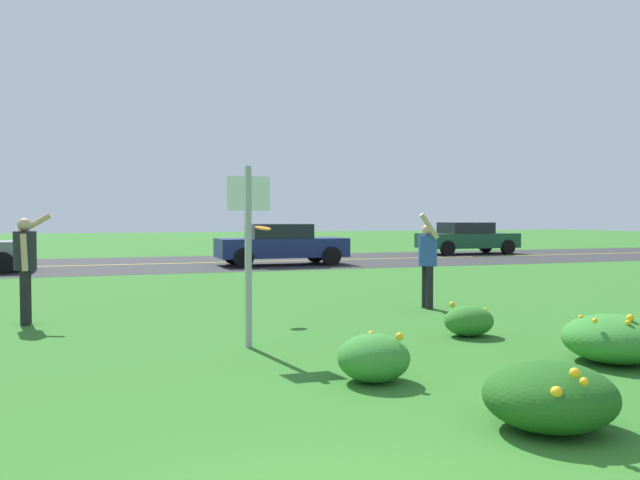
% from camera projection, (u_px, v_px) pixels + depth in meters
% --- Properties ---
extents(ground_plane, '(120.00, 120.00, 0.00)m').
position_uv_depth(ground_plane, '(161.00, 300.00, 12.94)').
color(ground_plane, '#2D6B23').
extents(highway_strip, '(120.00, 8.54, 0.01)m').
position_uv_depth(highway_strip, '(135.00, 264.00, 22.78)').
color(highway_strip, '#2D2D30').
rests_on(highway_strip, ground).
extents(highway_center_stripe, '(120.00, 0.16, 0.00)m').
position_uv_depth(highway_center_stripe, '(135.00, 264.00, 22.78)').
color(highway_center_stripe, yellow).
rests_on(highway_center_stripe, ground).
extents(daylily_clump_mid_left, '(1.15, 1.19, 0.60)m').
position_uv_depth(daylily_clump_mid_left, '(614.00, 339.00, 7.39)').
color(daylily_clump_mid_left, '#337F2D').
rests_on(daylily_clump_mid_left, ground).
extents(daylily_clump_mid_center, '(0.72, 0.60, 0.47)m').
position_uv_depth(daylily_clump_mid_center, '(469.00, 321.00, 9.04)').
color(daylily_clump_mid_center, '#2D7526').
rests_on(daylily_clump_mid_center, ground).
extents(daylily_clump_front_left, '(1.07, 1.00, 0.58)m').
position_uv_depth(daylily_clump_front_left, '(550.00, 396.00, 5.06)').
color(daylily_clump_front_left, '#1E5619').
rests_on(daylily_clump_front_left, ground).
extents(daylily_clump_front_center, '(0.75, 0.73, 0.52)m').
position_uv_depth(daylily_clump_front_center, '(374.00, 358.00, 6.53)').
color(daylily_clump_front_center, '#337F2D').
rests_on(daylily_clump_front_center, ground).
extents(sign_post_near_path, '(0.56, 0.10, 2.34)m').
position_uv_depth(sign_post_near_path, '(248.00, 237.00, 8.22)').
color(sign_post_near_path, '#93969B').
rests_on(sign_post_near_path, ground).
extents(person_thrower_dark_shirt, '(0.55, 0.50, 1.75)m').
position_uv_depth(person_thrower_dark_shirt, '(25.00, 261.00, 9.99)').
color(person_thrower_dark_shirt, '#232328').
rests_on(person_thrower_dark_shirt, ground).
extents(person_catcher_blue_shirt, '(0.44, 0.50, 1.76)m').
position_uv_depth(person_catcher_blue_shirt, '(427.00, 258.00, 11.76)').
color(person_catcher_blue_shirt, '#2D4C9E').
rests_on(person_catcher_blue_shirt, ground).
extents(frisbee_orange, '(0.28, 0.27, 0.10)m').
position_uv_depth(frisbee_orange, '(263.00, 228.00, 10.70)').
color(frisbee_orange, orange).
extents(car_navy_center_right, '(4.50, 2.00, 1.45)m').
position_uv_depth(car_navy_center_right, '(281.00, 244.00, 22.51)').
color(car_navy_center_right, navy).
rests_on(car_navy_center_right, ground).
extents(car_dark_green_rightmost, '(4.50, 2.00, 1.45)m').
position_uv_depth(car_dark_green_rightmost, '(467.00, 238.00, 29.34)').
color(car_dark_green_rightmost, '#194C2D').
rests_on(car_dark_green_rightmost, ground).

